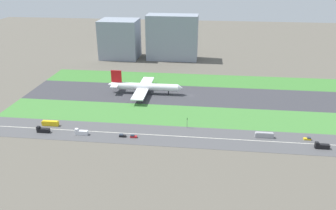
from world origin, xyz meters
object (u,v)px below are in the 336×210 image
Objects in this scene: car_2 at (122,136)px; bus_1 at (50,123)px; car_0 at (133,136)px; hangar_building at (172,37)px; car_1 at (308,139)px; truck_0 at (81,132)px; terminal_building at (120,39)px; traffic_light at (187,122)px; bus_0 at (264,135)px; truck_1 at (43,130)px; fuel_tank_west at (181,43)px; airliner at (144,87)px; truck_2 at (322,146)px.

car_2 is 53.95m from bus_1.
bus_1 is at bearing -10.68° from car_2.
hangar_building is at bearing -91.35° from car_0.
car_2 and car_0 have the same top height.
hangar_building is (-105.73, 182.00, 24.23)m from car_1.
terminal_building reaches higher than truck_0.
traffic_light is at bearing -156.09° from car_2.
hangar_building is at bearing 113.42° from bus_0.
truck_0 is 26.21m from truck_1.
fuel_tank_west is at bearing 82.35° from hangar_building.
truck_1 is 171.37m from car_1.
terminal_building is (-49.06, 114.00, 15.68)m from airliner.
truck_0 is at bearing -176.05° from car_1.
hangar_building reaches higher than traffic_light.
truck_0 is 118.39m from bus_0.
terminal_building is at bearing 113.28° from airliner.
traffic_light reaches higher than bus_0.
truck_1 is at bearing 0.00° from truck_2.
truck_2 is at bearing -48.06° from terminal_building.
bus_0 is at bearing -175.15° from truck_0.
truck_0 is 1.17× the size of traffic_light.
car_1 is at bearing -66.29° from fuel_tank_west.
airliner is 116.21m from hangar_building.
car_1 is at bearing -176.05° from truck_0.
bus_0 is at bearing -180.00° from car_1.
hangar_building reaches higher than terminal_building.
airliner reaches higher than car_2.
truck_1 reaches higher than car_1.
airliner is 72.74m from traffic_light.
truck_2 is 84.37m from traffic_light.
bus_1 is 183.14m from terminal_building.
car_2 is 193.88m from hangar_building.
bus_1 is 170.54m from car_1.
truck_2 is at bearing -180.00° from truck_0.
terminal_building reaches higher than car_1.
car_2 is 53.55m from truck_1.
car_2 is 0.61× the size of traffic_light.
airliner reaches higher than truck_2.
truck_0 is 1.91× the size of car_1.
truck_0 reaches higher than bus_1.
traffic_light is (94.14, 17.99, 2.62)m from truck_1.
hangar_building is at bearing -59.93° from truck_2.
bus_0 is 2.64× the size of car_1.
fuel_tank_west is at bearing 113.71° from car_1.
hangar_building is at bearing 83.85° from airliner.
fuel_tank_west is (6.05, 45.00, -16.47)m from hangar_building.
truck_0 is at bearing -21.29° from bus_1.
truck_2 is at bearing 180.00° from car_0.
fuel_tank_west is (18.33, 159.00, 2.45)m from airliner.
car_2 is 0.19× the size of fuel_tank_west.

